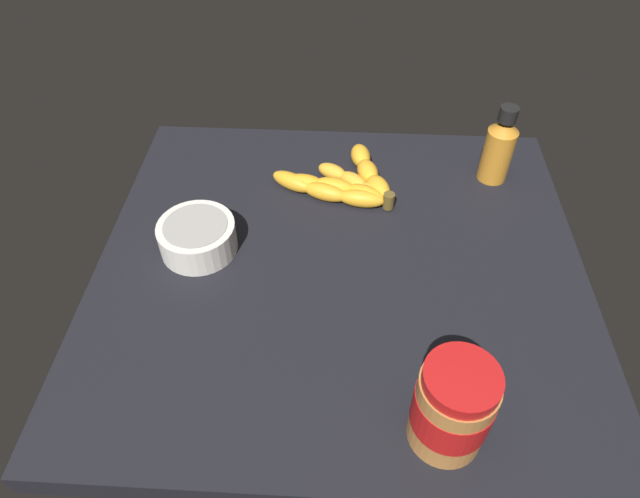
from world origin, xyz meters
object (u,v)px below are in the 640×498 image
peanut_butter_jar (454,407)px  small_bowl (199,237)px  banana_bunch (346,183)px  honey_bottle (500,148)px

peanut_butter_jar → small_bowl: peanut_butter_jar is taller
banana_bunch → honey_bottle: (-5.32, 27.44, 5.07)cm
peanut_butter_jar → small_bowl: size_ratio=1.10×
honey_bottle → small_bowl: 55.51cm
banana_bunch → peanut_butter_jar: (46.38, 13.40, 5.14)cm
banana_bunch → small_bowl: 28.62cm
peanut_butter_jar → small_bowl: (-30.20, -36.99, -4.04)cm
banana_bunch → small_bowl: (16.17, -23.59, 1.10)cm
banana_bunch → honey_bottle: honey_bottle is taller
banana_bunch → peanut_butter_jar: bearing=16.1°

